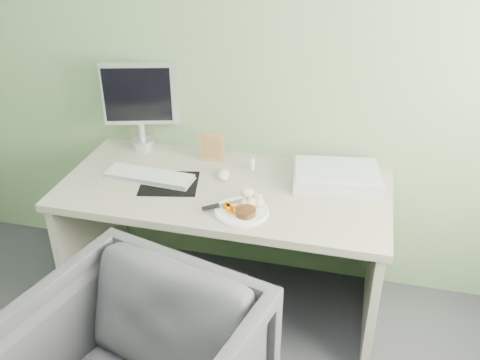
% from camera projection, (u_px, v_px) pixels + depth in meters
% --- Properties ---
extents(wall_back, '(3.50, 0.00, 3.50)m').
position_uv_depth(wall_back, '(243.00, 39.00, 2.61)').
color(wall_back, '#69885F').
rests_on(wall_back, floor).
extents(desk, '(1.60, 0.75, 0.73)m').
position_uv_depth(desk, '(225.00, 217.00, 2.69)').
color(desk, '#ABA48F').
rests_on(desk, floor).
extents(plate, '(0.24, 0.24, 0.01)m').
position_uv_depth(plate, '(242.00, 212.00, 2.39)').
color(plate, white).
rests_on(plate, desk).
extents(steak, '(0.11, 0.11, 0.03)m').
position_uv_depth(steak, '(246.00, 212.00, 2.35)').
color(steak, black).
rests_on(steak, plate).
extents(potato_pile, '(0.13, 0.11, 0.06)m').
position_uv_depth(potato_pile, '(251.00, 200.00, 2.41)').
color(potato_pile, tan).
rests_on(potato_pile, plate).
extents(carrot_heap, '(0.07, 0.07, 0.04)m').
position_uv_depth(carrot_heap, '(231.00, 207.00, 2.38)').
color(carrot_heap, orange).
rests_on(carrot_heap, plate).
extents(steak_knife, '(0.17, 0.14, 0.01)m').
position_uv_depth(steak_knife, '(218.00, 206.00, 2.40)').
color(steak_knife, silver).
rests_on(steak_knife, plate).
extents(mousepad, '(0.32, 0.30, 0.00)m').
position_uv_depth(mousepad, '(169.00, 183.00, 2.62)').
color(mousepad, black).
rests_on(mousepad, desk).
extents(keyboard, '(0.45, 0.16, 0.02)m').
position_uv_depth(keyboard, '(149.00, 176.00, 2.66)').
color(keyboard, white).
rests_on(keyboard, desk).
extents(computer_mouse, '(0.07, 0.11, 0.04)m').
position_uv_depth(computer_mouse, '(224.00, 175.00, 2.67)').
color(computer_mouse, white).
rests_on(computer_mouse, desk).
extents(photo_frame, '(0.13, 0.03, 0.16)m').
position_uv_depth(photo_frame, '(212.00, 147.00, 2.80)').
color(photo_frame, '#A8744E').
rests_on(photo_frame, desk).
extents(eyedrop_bottle, '(0.03, 0.03, 0.07)m').
position_uv_depth(eyedrop_bottle, '(252.00, 164.00, 2.74)').
color(eyedrop_bottle, white).
rests_on(eyedrop_bottle, desk).
extents(scanner, '(0.46, 0.34, 0.07)m').
position_uv_depth(scanner, '(336.00, 177.00, 2.62)').
color(scanner, silver).
rests_on(scanner, desk).
extents(monitor, '(0.40, 0.15, 0.48)m').
position_uv_depth(monitor, '(140.00, 101.00, 2.85)').
color(monitor, silver).
rests_on(monitor, desk).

